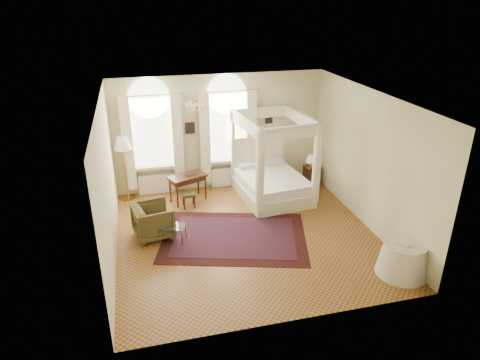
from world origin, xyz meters
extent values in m
plane|color=#975F2B|center=(0.00, 0.00, 0.00)|extent=(6.00, 6.00, 0.00)
plane|color=beige|center=(0.00, 3.00, 1.65)|extent=(6.00, 0.00, 6.00)
plane|color=beige|center=(0.00, -3.00, 1.65)|extent=(6.00, 0.00, 6.00)
plane|color=beige|center=(-3.00, 0.00, 1.65)|extent=(0.00, 6.00, 6.00)
plane|color=beige|center=(3.00, 0.00, 1.65)|extent=(0.00, 6.00, 6.00)
plane|color=white|center=(0.00, 0.00, 3.30)|extent=(6.00, 6.00, 0.00)
cube|color=silver|center=(-1.90, 2.97, 1.80)|extent=(1.10, 0.04, 1.90)
cylinder|color=silver|center=(-1.90, 2.97, 2.75)|extent=(1.10, 0.04, 1.10)
cube|color=white|center=(-1.90, 2.88, 0.81)|extent=(1.32, 0.24, 0.08)
cube|color=white|center=(-2.57, 2.80, 1.55)|extent=(0.28, 0.14, 2.60)
cube|color=white|center=(-1.23, 2.80, 1.55)|extent=(0.28, 0.14, 2.60)
cube|color=white|center=(-1.90, 2.90, 0.30)|extent=(1.00, 0.12, 0.58)
cube|color=silver|center=(0.20, 2.97, 1.80)|extent=(1.10, 0.04, 1.90)
cylinder|color=silver|center=(0.20, 2.97, 2.75)|extent=(1.10, 0.04, 1.10)
cube|color=white|center=(0.20, 2.88, 0.81)|extent=(1.32, 0.24, 0.08)
cube|color=white|center=(-0.47, 2.80, 1.55)|extent=(0.28, 0.14, 2.60)
cube|color=white|center=(0.87, 2.80, 1.55)|extent=(0.28, 0.14, 2.60)
cube|color=white|center=(0.20, 2.90, 0.30)|extent=(1.00, 0.12, 0.58)
cylinder|color=gold|center=(-0.90, 1.20, 3.10)|extent=(0.02, 0.02, 0.40)
sphere|color=gold|center=(-0.90, 1.20, 2.88)|extent=(0.16, 0.16, 0.16)
sphere|color=beige|center=(-0.68, 1.20, 2.95)|extent=(0.07, 0.07, 0.07)
sphere|color=beige|center=(-0.79, 1.39, 2.95)|extent=(0.07, 0.07, 0.07)
sphere|color=beige|center=(-1.01, 1.39, 2.95)|extent=(0.07, 0.07, 0.07)
sphere|color=beige|center=(-1.12, 1.20, 2.95)|extent=(0.07, 0.07, 0.07)
sphere|color=beige|center=(-1.01, 1.01, 2.95)|extent=(0.07, 0.07, 0.07)
sphere|color=beige|center=(-0.79, 1.01, 2.95)|extent=(0.07, 0.07, 0.07)
cube|color=black|center=(-0.85, 2.97, 1.85)|extent=(0.26, 0.03, 0.32)
cube|color=black|center=(1.45, 2.97, 1.95)|extent=(0.22, 0.03, 0.26)
cube|color=beige|center=(1.22, 1.84, 0.18)|extent=(1.93, 2.29, 0.36)
cube|color=white|center=(1.22, 1.84, 0.50)|extent=(1.82, 2.18, 0.28)
cube|color=white|center=(1.11, 2.85, 0.91)|extent=(1.71, 0.26, 1.21)
cube|color=beige|center=(0.33, 2.75, 1.16)|extent=(0.10, 0.10, 2.32)
cube|color=beige|center=(1.91, 2.92, 1.16)|extent=(0.10, 0.10, 2.32)
cube|color=beige|center=(0.54, 0.77, 1.16)|extent=(0.10, 0.10, 2.32)
cube|color=beige|center=(2.12, 0.94, 1.16)|extent=(0.10, 0.10, 2.32)
cube|color=beige|center=(1.12, 2.83, 2.32)|extent=(1.71, 0.26, 0.08)
cube|color=beige|center=(1.33, 0.85, 2.32)|extent=(1.71, 0.26, 0.08)
cube|color=beige|center=(0.43, 1.76, 2.32)|extent=(0.31, 2.11, 0.08)
cube|color=beige|center=(2.02, 1.93, 2.32)|extent=(0.31, 2.11, 0.08)
cube|color=white|center=(1.12, 2.83, 2.17)|extent=(1.77, 0.23, 0.28)
cube|color=white|center=(1.33, 0.85, 2.17)|extent=(1.77, 0.23, 0.28)
cube|color=white|center=(0.43, 1.76, 2.17)|extent=(0.27, 2.17, 0.28)
cube|color=white|center=(2.02, 1.93, 2.17)|extent=(0.27, 2.17, 0.28)
cylinder|color=white|center=(0.54, 0.77, 1.26)|extent=(0.22, 0.22, 2.11)
cylinder|color=white|center=(2.12, 0.94, 1.26)|extent=(0.22, 0.22, 2.11)
cube|color=#331A0E|center=(2.64, 2.36, 0.30)|extent=(0.46, 0.42, 0.60)
cylinder|color=gold|center=(2.53, 2.27, 0.69)|extent=(0.11, 0.11, 0.19)
cone|color=beige|center=(2.53, 2.27, 0.88)|extent=(0.27, 0.27, 0.21)
cube|color=#331A0E|center=(-1.08, 2.20, 0.72)|extent=(1.12, 0.85, 0.06)
cube|color=#331A0E|center=(-1.08, 2.20, 0.63)|extent=(0.99, 0.72, 0.10)
cylinder|color=#331A0E|center=(-1.57, 2.22, 0.35)|extent=(0.05, 0.05, 0.70)
cylinder|color=#331A0E|center=(-0.75, 2.54, 0.35)|extent=(0.05, 0.05, 0.70)
cylinder|color=#331A0E|center=(-1.42, 1.85, 0.35)|extent=(0.05, 0.05, 0.70)
cylinder|color=#331A0E|center=(-0.60, 2.17, 0.35)|extent=(0.05, 0.05, 0.70)
imported|color=black|center=(-1.01, 2.27, 0.77)|extent=(0.39, 0.30, 0.03)
cube|color=#4F3F22|center=(-1.13, 1.81, 0.38)|extent=(0.36, 0.36, 0.07)
cylinder|color=#331A0E|center=(-1.26, 1.68, 0.17)|extent=(0.04, 0.04, 0.34)
cylinder|color=#331A0E|center=(-0.99, 1.68, 0.17)|extent=(0.04, 0.04, 0.34)
cylinder|color=#331A0E|center=(-1.26, 1.95, 0.17)|extent=(0.04, 0.04, 0.34)
cylinder|color=#331A0E|center=(-0.99, 1.95, 0.17)|extent=(0.04, 0.04, 0.34)
imported|color=#453B1D|center=(-2.13, 0.51, 0.41)|extent=(1.03, 1.01, 0.81)
cube|color=silver|center=(-1.71, 0.17, 0.39)|extent=(0.70, 0.60, 0.02)
cylinder|color=gold|center=(-2.01, 0.11, 0.20)|extent=(0.02, 0.02, 0.39)
cylinder|color=gold|center=(-1.54, -0.08, 0.20)|extent=(0.02, 0.02, 0.39)
cylinder|color=gold|center=(-1.88, 0.42, 0.20)|extent=(0.02, 0.02, 0.39)
cylinder|color=gold|center=(-1.41, 0.23, 0.20)|extent=(0.02, 0.02, 0.39)
cylinder|color=gold|center=(-2.70, 2.70, 0.02)|extent=(0.32, 0.32, 0.03)
cylinder|color=gold|center=(-2.70, 2.70, 0.80)|extent=(0.04, 0.04, 1.60)
cone|color=beige|center=(-2.70, 2.70, 1.66)|extent=(0.47, 0.47, 0.34)
cube|color=#39100D|center=(-0.30, -0.01, 0.00)|extent=(3.89, 3.25, 0.01)
cube|color=black|center=(-0.30, -0.01, 0.01)|extent=(3.24, 2.60, 0.01)
cone|color=beige|center=(2.70, -2.22, 0.34)|extent=(1.04, 1.04, 0.67)
cylinder|color=beige|center=(2.70, -2.22, 0.69)|extent=(0.85, 0.85, 0.04)
imported|color=black|center=(2.56, -2.29, 0.72)|extent=(0.27, 0.31, 0.02)
camera|label=1|loc=(-2.30, -8.50, 5.30)|focal=32.00mm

